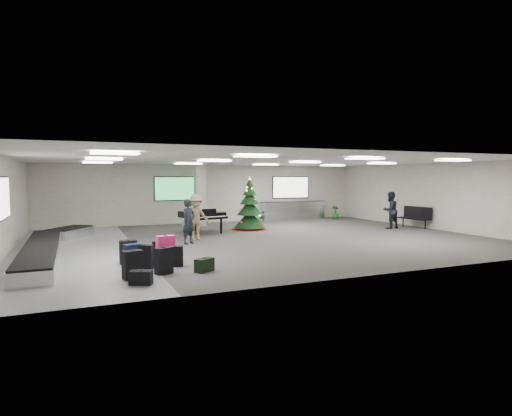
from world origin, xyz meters
name	(u,v)px	position (x,y,z in m)	size (l,w,h in m)	color
ground	(262,239)	(0.00, 0.00, 0.00)	(18.00, 18.00, 0.00)	#3B3735
room_envelope	(247,182)	(-0.38, 0.67, 2.33)	(18.02, 14.02, 3.21)	#A59F97
baggage_carousel	(48,247)	(-7.84, -0.08, 0.21)	(2.28, 9.71, 0.43)	silver
service_counter	(293,210)	(5.00, 6.65, 0.55)	(4.05, 0.65, 1.08)	silver
suitcase_0	(164,261)	(-4.91, -4.71, 0.35)	(0.51, 0.41, 0.71)	black
suitcase_1	(145,257)	(-5.27, -3.91, 0.34)	(0.49, 0.41, 0.69)	black
pink_suitcase	(166,249)	(-4.57, -3.24, 0.40)	(0.55, 0.36, 0.83)	#E51D5D
suitcase_3	(159,251)	(-4.71, -2.96, 0.30)	(0.43, 0.27, 0.63)	black
navy_suitcase	(132,257)	(-5.59, -3.84, 0.35)	(0.52, 0.40, 0.72)	black
suitcase_5	(133,265)	(-5.73, -4.98, 0.36)	(0.53, 0.39, 0.74)	black
green_duffel	(204,265)	(-3.86, -4.86, 0.18)	(0.59, 0.51, 0.37)	black
suitcase_7	(176,256)	(-4.41, -3.91, 0.29)	(0.44, 0.32, 0.60)	black
suitcase_8	(128,252)	(-5.61, -3.02, 0.35)	(0.49, 0.30, 0.72)	black
black_duffel	(141,278)	(-5.62, -5.62, 0.17)	(0.59, 0.47, 0.36)	black
christmas_tree	(250,211)	(0.75, 3.11, 0.88)	(1.80, 1.80, 2.56)	#690909
grand_piano	(202,215)	(-1.69, 2.78, 0.81)	(1.87, 2.24, 1.14)	black
bench	(416,216)	(8.61, 0.50, 0.59)	(0.78, 1.72, 1.05)	black
traveler_a	(189,222)	(-3.04, -0.05, 0.85)	(0.62, 0.41, 1.70)	black
traveler_b	(196,217)	(-2.54, 0.77, 0.92)	(1.19, 0.68, 1.84)	#887654
traveler_bench	(390,210)	(7.19, 0.73, 0.90)	(0.88, 0.69, 1.81)	black
potted_plant_left	(263,215)	(2.95, 6.50, 0.36)	(0.40, 0.32, 0.72)	#154319
potted_plant_right	(335,212)	(7.35, 5.68, 0.41)	(0.45, 0.45, 0.81)	#154319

